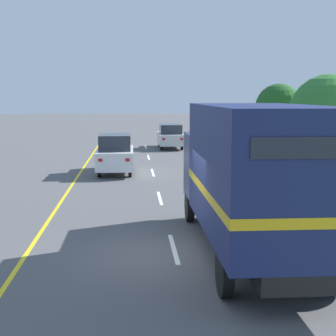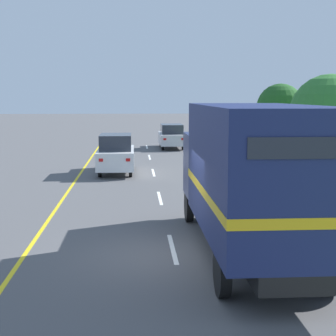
{
  "view_description": "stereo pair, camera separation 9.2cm",
  "coord_description": "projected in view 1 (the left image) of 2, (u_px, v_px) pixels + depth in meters",
  "views": [
    {
      "loc": [
        -1.05,
        -12.27,
        3.91
      ],
      "look_at": [
        0.3,
        6.87,
        1.2
      ],
      "focal_mm": 55.0,
      "sensor_mm": 36.0,
      "label": 1
    },
    {
      "loc": [
        -0.96,
        -12.28,
        3.91
      ],
      "look_at": [
        0.3,
        6.87,
        1.2
      ],
      "focal_mm": 55.0,
      "sensor_mm": 36.0,
      "label": 2
    }
  ],
  "objects": [
    {
      "name": "ground_plane",
      "position": [
        175.0,
        255.0,
        12.74
      ],
      "size": [
        200.0,
        200.0,
        0.0
      ],
      "primitive_type": "plane",
      "color": "#515154"
    },
    {
      "name": "edge_line_yellow",
      "position": [
        77.0,
        178.0,
        24.53
      ],
      "size": [
        0.12,
        58.95,
        0.01
      ],
      "primitive_type": "cube",
      "color": "yellow",
      "rests_on": "ground"
    },
    {
      "name": "centre_dash_near",
      "position": [
        174.0,
        248.0,
        13.25
      ],
      "size": [
        0.12,
        2.6,
        0.01
      ],
      "primitive_type": "cube",
      "color": "white",
      "rests_on": "ground"
    },
    {
      "name": "centre_dash_mid_a",
      "position": [
        160.0,
        198.0,
        19.77
      ],
      "size": [
        0.12,
        2.6,
        0.01
      ],
      "primitive_type": "cube",
      "color": "white",
      "rests_on": "ground"
    },
    {
      "name": "centre_dash_mid_b",
      "position": [
        153.0,
        173.0,
        26.29
      ],
      "size": [
        0.12,
        2.6,
        0.01
      ],
      "primitive_type": "cube",
      "color": "white",
      "rests_on": "ground"
    },
    {
      "name": "centre_dash_far",
      "position": [
        148.0,
        157.0,
        32.81
      ],
      "size": [
        0.12,
        2.6,
        0.01
      ],
      "primitive_type": "cube",
      "color": "white",
      "rests_on": "ground"
    },
    {
      "name": "centre_dash_farthest",
      "position": [
        146.0,
        147.0,
        39.33
      ],
      "size": [
        0.12,
        2.6,
        0.01
      ],
      "primitive_type": "cube",
      "color": "white",
      "rests_on": "ground"
    },
    {
      "name": "horse_trailer_truck",
      "position": [
        251.0,
        174.0,
        12.27
      ],
      "size": [
        2.48,
        8.21,
        3.7
      ],
      "color": "black",
      "rests_on": "ground"
    },
    {
      "name": "lead_car_white",
      "position": [
        115.0,
        154.0,
        25.99
      ],
      "size": [
        1.8,
        4.3,
        1.98
      ],
      "color": "black",
      "rests_on": "ground"
    },
    {
      "name": "lead_car_silver_ahead",
      "position": [
        170.0,
        136.0,
        38.35
      ],
      "size": [
        1.8,
        4.52,
        1.8
      ],
      "color": "black",
      "rests_on": "ground"
    },
    {
      "name": "highway_sign",
      "position": [
        332.0,
        154.0,
        18.03
      ],
      "size": [
        2.37,
        0.09,
        2.86
      ],
      "color": "#9E9EA3",
      "rests_on": "ground"
    },
    {
      "name": "roadside_tree_near",
      "position": [
        329.0,
        115.0,
        23.23
      ],
      "size": [
        3.64,
        3.64,
        4.88
      ],
      "color": "#4C3823",
      "rests_on": "ground"
    },
    {
      "name": "roadside_tree_mid",
      "position": [
        322.0,
        102.0,
        31.66
      ],
      "size": [
        2.96,
        2.96,
        5.03
      ],
      "color": "#4C3823",
      "rests_on": "ground"
    },
    {
      "name": "roadside_tree_far",
      "position": [
        279.0,
        107.0,
        37.17
      ],
      "size": [
        3.4,
        3.4,
        4.77
      ],
      "color": "brown",
      "rests_on": "ground"
    }
  ]
}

